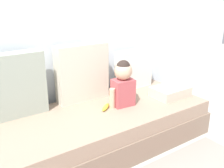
# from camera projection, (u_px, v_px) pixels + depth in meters

# --- Properties ---
(ground_plane) EXTENTS (12.00, 12.00, 0.00)m
(ground_plane) POSITION_uv_depth(u_px,v_px,m) (102.00, 145.00, 2.66)
(ground_plane) COLOR #B2ADA3
(back_wall) EXTENTS (5.42, 0.10, 2.24)m
(back_wall) POSITION_uv_depth(u_px,v_px,m) (70.00, 27.00, 2.74)
(back_wall) COLOR silver
(back_wall) RESTS_ON ground
(couch) EXTENTS (2.22, 0.92, 0.38)m
(couch) POSITION_uv_depth(u_px,v_px,m) (101.00, 128.00, 2.60)
(couch) COLOR #826C5B
(couch) RESTS_ON ground
(throw_pillow_left) EXTENTS (0.54, 0.16, 0.59)m
(throw_pillow_left) POSITION_uv_depth(u_px,v_px,m) (14.00, 86.00, 2.34)
(throw_pillow_left) COLOR #99A393
(throw_pillow_left) RESTS_ON couch
(throw_pillow_center) EXTENTS (0.56, 0.16, 0.60)m
(throw_pillow_center) POSITION_uv_depth(u_px,v_px,m) (82.00, 73.00, 2.71)
(throw_pillow_center) COLOR beige
(throw_pillow_center) RESTS_ON couch
(throw_pillow_right) EXTENTS (0.45, 0.16, 0.45)m
(throw_pillow_right) POSITION_uv_depth(u_px,v_px,m) (134.00, 69.00, 3.10)
(throw_pillow_right) COLOR silver
(throw_pillow_right) RESTS_ON couch
(toddler) EXTENTS (0.32, 0.18, 0.47)m
(toddler) POSITION_uv_depth(u_px,v_px,m) (123.00, 83.00, 2.58)
(toddler) COLOR #B24C51
(toddler) RESTS_ON couch
(banana) EXTENTS (0.16, 0.14, 0.04)m
(banana) POSITION_uv_depth(u_px,v_px,m) (106.00, 107.00, 2.56)
(banana) COLOR yellow
(banana) RESTS_ON couch
(folded_blanket) EXTENTS (0.40, 0.28, 0.11)m
(folded_blanket) POSITION_uv_depth(u_px,v_px,m) (170.00, 92.00, 2.87)
(folded_blanket) COLOR beige
(folded_blanket) RESTS_ON couch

